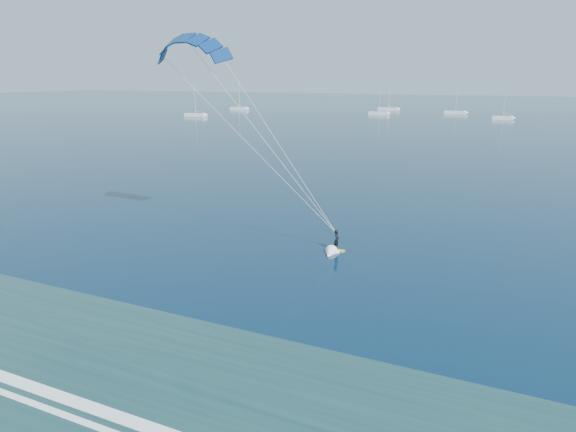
# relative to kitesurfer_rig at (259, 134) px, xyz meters

# --- Properties ---
(kitesurfer_rig) EXTENTS (18.39, 5.19, 19.38)m
(kitesurfer_rig) POSITION_rel_kitesurfer_rig_xyz_m (0.00, 0.00, 0.00)
(kitesurfer_rig) COLOR yellow
(kitesurfer_rig) RESTS_ON ground
(sailboat_0) EXTENTS (9.01, 2.40, 12.21)m
(sailboat_0) POSITION_rel_kitesurfer_rig_xyz_m (-94.84, 126.52, -9.35)
(sailboat_0) COLOR white
(sailboat_0) RESTS_ON ground
(sailboat_1) EXTENTS (8.00, 2.40, 11.09)m
(sailboat_1) POSITION_rel_kitesurfer_rig_xyz_m (-33.79, 164.75, -9.35)
(sailboat_1) COLOR white
(sailboat_1) RESTS_ON ground
(sailboat_2) EXTENTS (9.50, 2.40, 12.69)m
(sailboat_2) POSITION_rel_kitesurfer_rig_xyz_m (-37.54, 194.88, -9.34)
(sailboat_2) COLOR white
(sailboat_2) RESTS_ON ground
(sailboat_3) EXTENTS (6.92, 2.40, 9.85)m
(sailboat_3) POSITION_rel_kitesurfer_rig_xyz_m (12.21, 161.02, -9.36)
(sailboat_3) COLOR white
(sailboat_3) RESTS_ON ground
(sailboat_7) EXTENTS (8.81, 2.40, 12.90)m
(sailboat_7) POSITION_rel_kitesurfer_rig_xyz_m (-100.37, 169.13, -9.33)
(sailboat_7) COLOR white
(sailboat_7) RESTS_ON ground
(sailboat_8) EXTENTS (8.77, 2.40, 11.23)m
(sailboat_8) POSITION_rel_kitesurfer_rig_xyz_m (-6.90, 183.28, -9.36)
(sailboat_8) COLOR white
(sailboat_8) RESTS_ON ground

